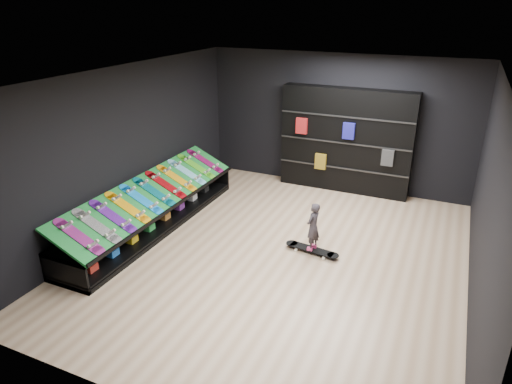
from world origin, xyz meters
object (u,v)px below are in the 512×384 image
at_px(floor_skateboard, 312,251).
at_px(child, 313,235).
at_px(display_rack, 154,215).
at_px(back_shelving, 346,141).

distance_m(floor_skateboard, child, 0.30).
distance_m(display_rack, child, 3.08).
bearing_deg(display_rack, floor_skateboard, 5.16).
distance_m(display_rack, back_shelving, 4.45).
height_order(display_rack, floor_skateboard, display_rack).
bearing_deg(child, back_shelving, -162.05).
xyz_separation_m(back_shelving, floor_skateboard, (0.24, -3.04, -1.11)).
distance_m(display_rack, floor_skateboard, 3.09).
relative_size(back_shelving, child, 5.65).
bearing_deg(back_shelving, floor_skateboard, -85.47).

